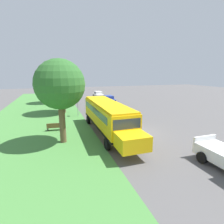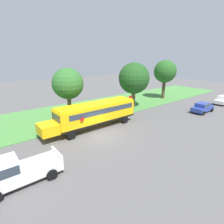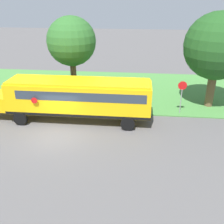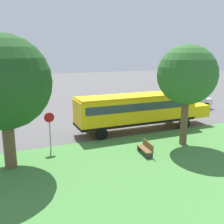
{
  "view_description": "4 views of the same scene",
  "coord_description": "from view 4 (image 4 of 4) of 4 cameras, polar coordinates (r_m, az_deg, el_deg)",
  "views": [
    {
      "loc": [
        -7.71,
        -15.64,
        6.13
      ],
      "look_at": [
        -0.64,
        5.43,
        1.09
      ],
      "focal_mm": 28.0,
      "sensor_mm": 36.0,
      "label": 1
    },
    {
      "loc": [
        14.79,
        -10.48,
        8.49
      ],
      "look_at": [
        -2.76,
        3.64,
        1.47
      ],
      "focal_mm": 28.0,
      "sensor_mm": 36.0,
      "label": 2
    },
    {
      "loc": [
        15.07,
        5.43,
        8.86
      ],
      "look_at": [
        -1.09,
        3.71,
        1.5
      ],
      "focal_mm": 42.0,
      "sensor_mm": 36.0,
      "label": 3
    },
    {
      "loc": [
        -22.02,
        11.56,
        6.77
      ],
      "look_at": [
        -2.69,
        3.38,
        1.88
      ],
      "focal_mm": 42.0,
      "sensor_mm": 36.0,
      "label": 4
    }
  ],
  "objects": [
    {
      "name": "park_bench",
      "position": [
        17.66,
        7.36,
        -7.88
      ],
      "size": [
        1.65,
        0.67,
        0.92
      ],
      "color": "brown",
      "rests_on": "ground"
    },
    {
      "name": "oak_tree_roadside_mid",
      "position": [
        15.61,
        -22.09,
        5.74
      ],
      "size": [
        5.3,
        5.3,
        7.76
      ],
      "color": "brown",
      "rests_on": "ground"
    },
    {
      "name": "stop_sign",
      "position": [
        18.34,
        -13.41,
        -3.18
      ],
      "size": [
        0.08,
        0.68,
        2.74
      ],
      "color": "gray",
      "rests_on": "ground"
    },
    {
      "name": "pickup_truck",
      "position": [
        32.78,
        16.85,
        2.54
      ],
      "size": [
        2.28,
        5.4,
        2.1
      ],
      "color": "silver",
      "rests_on": "ground"
    },
    {
      "name": "school_bus",
      "position": [
        22.66,
        5.95,
        0.7
      ],
      "size": [
        2.85,
        12.42,
        3.16
      ],
      "color": "yellow",
      "rests_on": "ground"
    },
    {
      "name": "oak_tree_beside_bus",
      "position": [
        19.13,
        15.82,
        7.99
      ],
      "size": [
        4.19,
        4.19,
        7.27
      ],
      "color": "brown",
      "rests_on": "ground"
    },
    {
      "name": "ground_plane",
      "position": [
        25.77,
        4.61,
        -2.16
      ],
      "size": [
        120.0,
        120.0,
        0.0
      ],
      "primitive_type": "plane",
      "color": "#565454"
    },
    {
      "name": "grass_verge",
      "position": [
        17.98,
        19.67,
        -9.66
      ],
      "size": [
        12.0,
        80.0,
        0.08
      ],
      "primitive_type": "cube",
      "color": "#47843D",
      "rests_on": "ground"
    }
  ]
}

